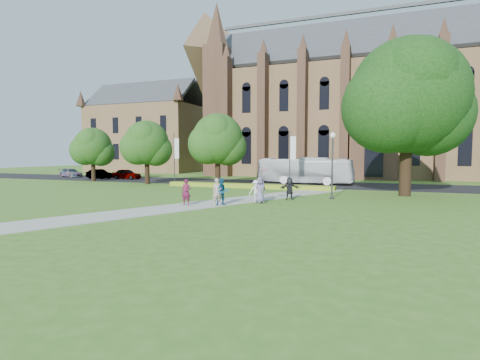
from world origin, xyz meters
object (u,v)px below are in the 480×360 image
at_px(car_0, 127,174).
at_px(car_1, 99,174).
at_px(large_tree, 408,96).
at_px(pedestrian_0, 186,192).
at_px(car_2, 71,173).
at_px(streetlamp, 332,157).
at_px(tour_coach, 305,171).

relative_size(car_0, car_1, 1.02).
bearing_deg(large_tree, pedestrian_0, -140.24).
xyz_separation_m(car_0, car_2, (-11.06, 0.85, -0.08)).
height_order(car_2, pedestrian_0, pedestrian_0).
xyz_separation_m(large_tree, car_1, (-39.44, 7.82, -7.67)).
height_order(car_1, pedestrian_0, pedestrian_0).
bearing_deg(streetlamp, pedestrian_0, -139.95).
relative_size(streetlamp, large_tree, 0.40).
height_order(streetlamp, pedestrian_0, streetlamp).
distance_m(large_tree, car_0, 37.34).
height_order(large_tree, tour_coach, large_tree).
xyz_separation_m(streetlamp, large_tree, (5.50, 4.50, 5.07)).
xyz_separation_m(streetlamp, car_1, (-33.94, 12.32, -2.60)).
height_order(tour_coach, car_0, tour_coach).
distance_m(streetlamp, car_2, 43.49).
relative_size(large_tree, tour_coach, 1.18).
distance_m(large_tree, tour_coach, 15.82).
bearing_deg(pedestrian_0, car_1, 129.07).
bearing_deg(streetlamp, car_2, 161.01).
bearing_deg(tour_coach, streetlamp, -155.19).
relative_size(large_tree, car_1, 3.20).
height_order(tour_coach, car_2, tour_coach).
height_order(car_1, car_2, car_1).
bearing_deg(car_2, pedestrian_0, -109.25).
height_order(large_tree, car_2, large_tree).
relative_size(car_0, car_2, 0.96).
relative_size(streetlamp, tour_coach, 0.47).
bearing_deg(pedestrian_0, large_tree, 27.09).
bearing_deg(car_1, car_0, -67.59).
distance_m(car_1, pedestrian_0, 31.93).
bearing_deg(car_0, streetlamp, -111.94).
bearing_deg(car_0, tour_coach, -85.94).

